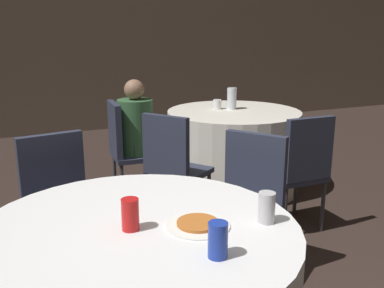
{
  "coord_description": "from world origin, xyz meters",
  "views": [
    {
      "loc": [
        -0.64,
        -1.43,
        1.47
      ],
      "look_at": [
        0.29,
        0.73,
        0.86
      ],
      "focal_mm": 40.0,
      "sensor_mm": 36.0,
      "label": 1
    }
  ],
  "objects_px": {
    "chair_near_northeast": "(248,196)",
    "chair_far_west": "(125,144)",
    "bottle_far": "(232,99)",
    "chair_far_south": "(301,164)",
    "pizza_plate_near": "(198,224)",
    "soda_can_red": "(130,214)",
    "chair_far_southwest": "(172,161)",
    "chair_near_north": "(58,197)",
    "person_green_jacket": "(145,142)",
    "soda_can_blue": "(218,240)",
    "soda_can_silver": "(267,208)",
    "table_far": "(233,150)"
  },
  "relations": [
    {
      "from": "chair_near_northeast",
      "to": "person_green_jacket",
      "type": "height_order",
      "value": "person_green_jacket"
    },
    {
      "from": "chair_far_south",
      "to": "pizza_plate_near",
      "type": "relative_size",
      "value": 3.58
    },
    {
      "from": "chair_far_southwest",
      "to": "soda_can_silver",
      "type": "distance_m",
      "value": 1.62
    },
    {
      "from": "chair_far_west",
      "to": "bottle_far",
      "type": "bearing_deg",
      "value": 94.76
    },
    {
      "from": "chair_near_northeast",
      "to": "soda_can_silver",
      "type": "relative_size",
      "value": 7.34
    },
    {
      "from": "person_green_jacket",
      "to": "soda_can_red",
      "type": "height_order",
      "value": "person_green_jacket"
    },
    {
      "from": "soda_can_red",
      "to": "soda_can_silver",
      "type": "xyz_separation_m",
      "value": [
        0.5,
        -0.15,
        0.0
      ]
    },
    {
      "from": "table_far",
      "to": "chair_far_southwest",
      "type": "xyz_separation_m",
      "value": [
        -0.85,
        -0.6,
        0.15
      ]
    },
    {
      "from": "table_far",
      "to": "chair_far_southwest",
      "type": "relative_size",
      "value": 1.4
    },
    {
      "from": "chair_far_southwest",
      "to": "person_green_jacket",
      "type": "height_order",
      "value": "person_green_jacket"
    },
    {
      "from": "chair_near_northeast",
      "to": "chair_far_southwest",
      "type": "relative_size",
      "value": 1.0
    },
    {
      "from": "chair_far_southwest",
      "to": "person_green_jacket",
      "type": "xyz_separation_m",
      "value": [
        -0.02,
        0.64,
        0.0
      ]
    },
    {
      "from": "bottle_far",
      "to": "chair_far_southwest",
      "type": "bearing_deg",
      "value": -141.64
    },
    {
      "from": "table_far",
      "to": "chair_near_north",
      "type": "relative_size",
      "value": 1.4
    },
    {
      "from": "pizza_plate_near",
      "to": "soda_can_red",
      "type": "relative_size",
      "value": 2.05
    },
    {
      "from": "chair_near_northeast",
      "to": "soda_can_silver",
      "type": "bearing_deg",
      "value": 118.52
    },
    {
      "from": "pizza_plate_near",
      "to": "chair_far_south",
      "type": "bearing_deg",
      "value": 39.26
    },
    {
      "from": "chair_near_north",
      "to": "pizza_plate_near",
      "type": "relative_size",
      "value": 3.58
    },
    {
      "from": "table_far",
      "to": "soda_can_blue",
      "type": "relative_size",
      "value": 10.24
    },
    {
      "from": "chair_far_southwest",
      "to": "bottle_far",
      "type": "height_order",
      "value": "bottle_far"
    },
    {
      "from": "chair_near_north",
      "to": "chair_near_northeast",
      "type": "distance_m",
      "value": 1.12
    },
    {
      "from": "table_far",
      "to": "chair_far_southwest",
      "type": "height_order",
      "value": "chair_far_southwest"
    },
    {
      "from": "chair_near_north",
      "to": "bottle_far",
      "type": "distance_m",
      "value": 2.08
    },
    {
      "from": "person_green_jacket",
      "to": "soda_can_blue",
      "type": "distance_m",
      "value": 2.45
    },
    {
      "from": "person_green_jacket",
      "to": "soda_can_blue",
      "type": "xyz_separation_m",
      "value": [
        -0.48,
        -2.38,
        0.28
      ]
    },
    {
      "from": "person_green_jacket",
      "to": "soda_can_silver",
      "type": "xyz_separation_m",
      "value": [
        -0.19,
        -2.22,
        0.28
      ]
    },
    {
      "from": "chair_far_west",
      "to": "pizza_plate_near",
      "type": "distance_m",
      "value": 2.18
    },
    {
      "from": "chair_near_north",
      "to": "pizza_plate_near",
      "type": "xyz_separation_m",
      "value": [
        0.41,
        -1.1,
        0.23
      ]
    },
    {
      "from": "bottle_far",
      "to": "chair_far_south",
      "type": "bearing_deg",
      "value": -91.42
    },
    {
      "from": "pizza_plate_near",
      "to": "bottle_far",
      "type": "distance_m",
      "value": 2.57
    },
    {
      "from": "person_green_jacket",
      "to": "bottle_far",
      "type": "relative_size",
      "value": 5.32
    },
    {
      "from": "chair_far_south",
      "to": "chair_far_west",
      "type": "xyz_separation_m",
      "value": [
        -1.03,
        1.09,
        0.0
      ]
    },
    {
      "from": "person_green_jacket",
      "to": "soda_can_blue",
      "type": "relative_size",
      "value": 8.89
    },
    {
      "from": "table_far",
      "to": "chair_far_south",
      "type": "bearing_deg",
      "value": -90.41
    },
    {
      "from": "chair_far_south",
      "to": "soda_can_blue",
      "type": "distance_m",
      "value": 1.89
    },
    {
      "from": "chair_far_south",
      "to": "chair_far_southwest",
      "type": "height_order",
      "value": "same"
    },
    {
      "from": "chair_near_northeast",
      "to": "chair_far_west",
      "type": "distance_m",
      "value": 1.52
    },
    {
      "from": "pizza_plate_near",
      "to": "soda_can_silver",
      "type": "xyz_separation_m",
      "value": [
        0.26,
        -0.07,
        0.05
      ]
    },
    {
      "from": "soda_can_silver",
      "to": "person_green_jacket",
      "type": "bearing_deg",
      "value": 85.1
    },
    {
      "from": "chair_far_west",
      "to": "chair_far_southwest",
      "type": "relative_size",
      "value": 1.0
    },
    {
      "from": "chair_far_south",
      "to": "chair_near_northeast",
      "type": "bearing_deg",
      "value": -149.54
    },
    {
      "from": "soda_can_red",
      "to": "soda_can_silver",
      "type": "relative_size",
      "value": 1.0
    },
    {
      "from": "table_far",
      "to": "pizza_plate_near",
      "type": "xyz_separation_m",
      "value": [
        -1.31,
        -2.11,
        0.38
      ]
    },
    {
      "from": "chair_near_northeast",
      "to": "chair_far_south",
      "type": "xyz_separation_m",
      "value": [
        0.67,
        0.39,
        0.0
      ]
    },
    {
      "from": "table_far",
      "to": "bottle_far",
      "type": "relative_size",
      "value": 6.13
    },
    {
      "from": "soda_can_red",
      "to": "soda_can_silver",
      "type": "distance_m",
      "value": 0.52
    },
    {
      "from": "chair_near_north",
      "to": "pizza_plate_near",
      "type": "height_order",
      "value": "chair_near_north"
    },
    {
      "from": "table_far",
      "to": "chair_near_northeast",
      "type": "xyz_separation_m",
      "value": [
        -0.68,
        -1.43,
        0.15
      ]
    },
    {
      "from": "chair_near_north",
      "to": "soda_can_blue",
      "type": "xyz_separation_m",
      "value": [
        0.37,
        -1.34,
        0.29
      ]
    },
    {
      "from": "bottle_far",
      "to": "pizza_plate_near",
      "type": "bearing_deg",
      "value": -121.29
    }
  ]
}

